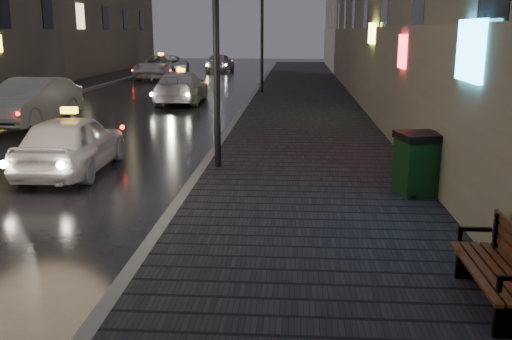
{
  "coord_description": "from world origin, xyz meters",
  "views": [
    {
      "loc": [
        3.56,
        -6.23,
        3.08
      ],
      "look_at": [
        2.92,
        2.87,
        0.85
      ],
      "focal_mm": 40.0,
      "sensor_mm": 36.0,
      "label": 1
    }
  ],
  "objects_px": {
    "taxi_near": "(72,143)",
    "taxi_mid": "(181,87)",
    "bench": "(503,269)",
    "trash_bin": "(418,163)",
    "lamp_near": "(216,11)",
    "lamp_far": "(262,22)",
    "taxi_far": "(161,67)",
    "car_far": "(220,62)",
    "car_left_mid": "(32,102)"
  },
  "relations": [
    {
      "from": "taxi_far",
      "to": "lamp_far",
      "type": "bearing_deg",
      "value": -48.0
    },
    {
      "from": "lamp_near",
      "to": "trash_bin",
      "type": "height_order",
      "value": "lamp_near"
    },
    {
      "from": "bench",
      "to": "taxi_near",
      "type": "bearing_deg",
      "value": 139.62
    },
    {
      "from": "car_left_mid",
      "to": "trash_bin",
      "type": "bearing_deg",
      "value": -33.92
    },
    {
      "from": "trash_bin",
      "to": "taxi_near",
      "type": "distance_m",
      "value": 7.42
    },
    {
      "from": "trash_bin",
      "to": "car_far",
      "type": "distance_m",
      "value": 35.38
    },
    {
      "from": "trash_bin",
      "to": "lamp_far",
      "type": "bearing_deg",
      "value": 88.12
    },
    {
      "from": "bench",
      "to": "car_far",
      "type": "height_order",
      "value": "car_far"
    },
    {
      "from": "bench",
      "to": "taxi_mid",
      "type": "bearing_deg",
      "value": 111.38
    },
    {
      "from": "lamp_far",
      "to": "taxi_near",
      "type": "height_order",
      "value": "lamp_far"
    },
    {
      "from": "car_left_mid",
      "to": "taxi_mid",
      "type": "height_order",
      "value": "car_left_mid"
    },
    {
      "from": "lamp_far",
      "to": "taxi_far",
      "type": "xyz_separation_m",
      "value": [
        -7.3,
        9.67,
        -2.72
      ]
    },
    {
      "from": "lamp_far",
      "to": "taxi_far",
      "type": "distance_m",
      "value": 12.42
    },
    {
      "from": "trash_bin",
      "to": "taxi_mid",
      "type": "height_order",
      "value": "taxi_mid"
    },
    {
      "from": "bench",
      "to": "taxi_mid",
      "type": "distance_m",
      "value": 20.24
    },
    {
      "from": "trash_bin",
      "to": "taxi_far",
      "type": "xyz_separation_m",
      "value": [
        -11.25,
        27.6,
        0.04
      ]
    },
    {
      "from": "bench",
      "to": "car_left_mid",
      "type": "height_order",
      "value": "car_left_mid"
    },
    {
      "from": "trash_bin",
      "to": "car_far",
      "type": "relative_size",
      "value": 0.28
    },
    {
      "from": "lamp_near",
      "to": "bench",
      "type": "distance_m",
      "value": 8.02
    },
    {
      "from": "trash_bin",
      "to": "taxi_near",
      "type": "height_order",
      "value": "taxi_near"
    },
    {
      "from": "bench",
      "to": "trash_bin",
      "type": "height_order",
      "value": "trash_bin"
    },
    {
      "from": "bench",
      "to": "taxi_near",
      "type": "distance_m",
      "value": 9.52
    },
    {
      "from": "trash_bin",
      "to": "lamp_near",
      "type": "bearing_deg",
      "value": 139.69
    },
    {
      "from": "trash_bin",
      "to": "car_far",
      "type": "bearing_deg",
      "value": 89.13
    },
    {
      "from": "taxi_near",
      "to": "taxi_mid",
      "type": "distance_m",
      "value": 12.68
    },
    {
      "from": "taxi_near",
      "to": "bench",
      "type": "bearing_deg",
      "value": 137.46
    },
    {
      "from": "lamp_far",
      "to": "taxi_far",
      "type": "relative_size",
      "value": 0.96
    },
    {
      "from": "taxi_mid",
      "to": "car_far",
      "type": "height_order",
      "value": "car_far"
    },
    {
      "from": "trash_bin",
      "to": "car_left_mid",
      "type": "xyz_separation_m",
      "value": [
        -11.11,
        8.24,
        0.04
      ]
    },
    {
      "from": "lamp_near",
      "to": "lamp_far",
      "type": "distance_m",
      "value": 16.0
    },
    {
      "from": "bench",
      "to": "trash_bin",
      "type": "xyz_separation_m",
      "value": [
        -0.02,
        4.4,
        0.15
      ]
    },
    {
      "from": "taxi_near",
      "to": "car_far",
      "type": "height_order",
      "value": "car_far"
    },
    {
      "from": "lamp_far",
      "to": "trash_bin",
      "type": "bearing_deg",
      "value": -77.57
    },
    {
      "from": "car_left_mid",
      "to": "taxi_mid",
      "type": "relative_size",
      "value": 1.0
    },
    {
      "from": "lamp_near",
      "to": "lamp_far",
      "type": "height_order",
      "value": "same"
    },
    {
      "from": "lamp_near",
      "to": "bench",
      "type": "bearing_deg",
      "value": -57.87
    },
    {
      "from": "lamp_near",
      "to": "bench",
      "type": "height_order",
      "value": "lamp_near"
    },
    {
      "from": "lamp_near",
      "to": "taxi_far",
      "type": "relative_size",
      "value": 0.96
    },
    {
      "from": "lamp_far",
      "to": "bench",
      "type": "relative_size",
      "value": 3.16
    },
    {
      "from": "car_left_mid",
      "to": "car_far",
      "type": "bearing_deg",
      "value": 86.33
    },
    {
      "from": "taxi_near",
      "to": "taxi_mid",
      "type": "height_order",
      "value": "taxi_mid"
    },
    {
      "from": "car_far",
      "to": "trash_bin",
      "type": "bearing_deg",
      "value": 109.69
    },
    {
      "from": "car_left_mid",
      "to": "taxi_far",
      "type": "bearing_deg",
      "value": 93.04
    },
    {
      "from": "lamp_near",
      "to": "taxi_far",
      "type": "height_order",
      "value": "lamp_near"
    },
    {
      "from": "lamp_near",
      "to": "car_left_mid",
      "type": "bearing_deg",
      "value": 138.62
    },
    {
      "from": "bench",
      "to": "taxi_far",
      "type": "xyz_separation_m",
      "value": [
        -11.28,
        32.0,
        0.19
      ]
    },
    {
      "from": "car_far",
      "to": "lamp_near",
      "type": "bearing_deg",
      "value": 103.75
    },
    {
      "from": "bench",
      "to": "taxi_mid",
      "type": "height_order",
      "value": "taxi_mid"
    },
    {
      "from": "trash_bin",
      "to": "car_far",
      "type": "height_order",
      "value": "car_far"
    },
    {
      "from": "taxi_near",
      "to": "car_left_mid",
      "type": "distance_m",
      "value": 7.54
    }
  ]
}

